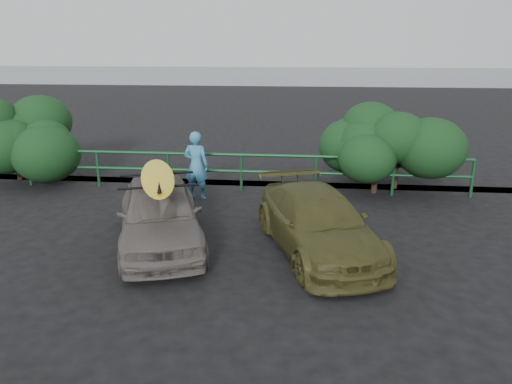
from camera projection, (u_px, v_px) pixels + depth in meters
ground at (150, 268)px, 8.87m from camera, size 80.00×80.00×0.00m
ocean at (287, 74)px, 66.08m from camera, size 200.00×200.00×0.00m
guardrail at (205, 171)px, 13.49m from camera, size 14.00×0.08×1.04m
shrub_left at (41, 144)px, 14.16m from camera, size 3.20×2.40×2.23m
shrub_right at (392, 151)px, 13.32m from camera, size 3.20×2.40×2.16m
sedan at (160, 214)px, 9.71m from camera, size 2.68×4.15×1.31m
olive_vehicle at (318, 223)px, 9.44m from camera, size 2.86×4.32×1.16m
man at (196, 166)px, 12.61m from camera, size 0.69×0.51×1.75m
roof_rack at (158, 180)px, 9.52m from camera, size 1.68×1.41×0.05m
surfboard at (157, 177)px, 9.50m from camera, size 1.54×3.07×0.09m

